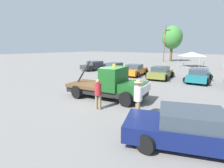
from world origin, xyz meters
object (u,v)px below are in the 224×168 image
object	(u,v)px
person_near_truck	(138,96)
foreground_car	(197,129)
parked_car_charcoal	(96,66)
traffic_cone	(133,81)
parked_car_teal	(199,76)
tow_truck	(111,85)
parked_car_olive	(161,73)
utility_pole	(164,42)
tree_left	(172,38)
parked_car_orange	(135,70)
canopy_tent_white	(192,54)
person_at_hood	(98,92)
parked_car_silver	(115,68)

from	to	relation	value
person_near_truck	foreground_car	bearing A→B (deg)	115.99
parked_car_charcoal	traffic_cone	distance (m)	10.70
foreground_car	parked_car_teal	distance (m)	12.81
tow_truck	parked_car_charcoal	size ratio (longest dim) A/B	1.18
parked_car_olive	utility_pole	distance (m)	22.88
tree_left	traffic_cone	bearing A→B (deg)	-76.58
utility_pole	person_near_truck	bearing A→B (deg)	-69.39
traffic_cone	parked_car_orange	bearing A→B (deg)	119.55
canopy_tent_white	parked_car_orange	bearing A→B (deg)	-101.45
parked_car_orange	parked_car_olive	bearing A→B (deg)	-102.38
traffic_cone	utility_pole	xyz separation A→B (m)	(-7.44, 25.11, 4.10)
canopy_tent_white	traffic_cone	size ratio (longest dim) A/B	6.25
parked_car_olive	person_at_hood	bearing A→B (deg)	176.49
tow_truck	parked_car_silver	bearing A→B (deg)	115.07
tow_truck	foreground_car	size ratio (longest dim) A/B	1.06
person_at_hood	tree_left	xyz separation A→B (m)	(-8.70, 34.34, 4.45)
tow_truck	parked_car_charcoal	world-z (taller)	tow_truck
parked_car_teal	utility_pole	xyz separation A→B (m)	(-12.14, 20.37, 3.71)
person_near_truck	parked_car_charcoal	xyz separation A→B (m)	(-14.09, 11.72, -0.48)
parked_car_charcoal	parked_car_orange	distance (m)	7.10
traffic_cone	foreground_car	bearing A→B (deg)	-46.04
person_at_hood	tree_left	world-z (taller)	tree_left
canopy_tent_white	tree_left	xyz separation A→B (m)	(-6.88, 8.88, 3.27)
parked_car_teal	tree_left	world-z (taller)	tree_left
parked_car_orange	utility_pole	bearing A→B (deg)	3.68
parked_car_charcoal	person_at_hood	bearing A→B (deg)	-127.45
utility_pole	parked_car_olive	bearing A→B (deg)	-68.13
parked_car_orange	tree_left	distance (m)	23.72
canopy_tent_white	utility_pole	world-z (taller)	utility_pole
foreground_car	tree_left	world-z (taller)	tree_left
tow_truck	foreground_car	distance (m)	6.57
canopy_tent_white	traffic_cone	xyz separation A→B (m)	(-0.39, -18.30, -1.93)
foreground_car	parked_car_teal	bearing A→B (deg)	79.99
parked_car_charcoal	parked_car_silver	size ratio (longest dim) A/B	1.11
parked_car_charcoal	parked_car_orange	bearing A→B (deg)	-86.31
tow_truck	utility_pole	size ratio (longest dim) A/B	0.71
canopy_tent_white	parked_car_olive	bearing A→B (deg)	-87.65
foreground_car	parked_car_charcoal	world-z (taller)	same
person_near_truck	parked_car_teal	world-z (taller)	person_near_truck
person_near_truck	parked_car_silver	xyz separation A→B (m)	(-10.28, 11.50, -0.48)
parked_car_teal	foreground_car	bearing A→B (deg)	-173.59
person_near_truck	parked_car_olive	size ratio (longest dim) A/B	0.43
foreground_car	traffic_cone	size ratio (longest dim) A/B	9.91
foreground_car	person_at_hood	xyz separation A→B (m)	(-5.28, 0.60, 0.34)
parked_car_silver	tree_left	world-z (taller)	tree_left
parked_car_orange	parked_car_olive	distance (m)	3.42
parked_car_orange	parked_car_teal	bearing A→B (deg)	-96.33
parked_car_silver	person_at_hood	bearing A→B (deg)	-148.33
parked_car_orange	utility_pole	xyz separation A→B (m)	(-5.00, 20.80, 3.71)
parked_car_teal	tree_left	size ratio (longest dim) A/B	0.56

